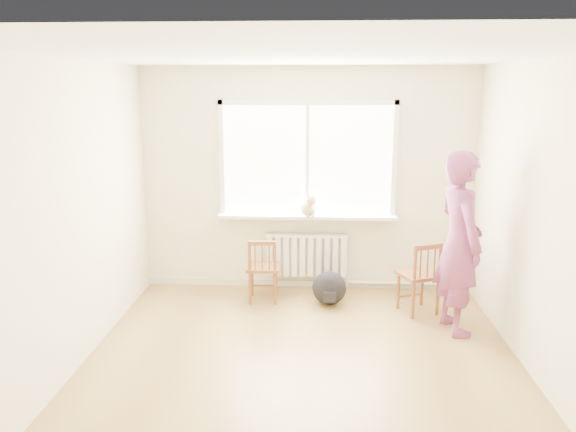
# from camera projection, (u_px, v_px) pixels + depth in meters

# --- Properties ---
(floor) EXTENTS (4.50, 4.50, 0.00)m
(floor) POSITION_uv_depth(u_px,v_px,m) (301.00, 375.00, 4.90)
(floor) COLOR olive
(floor) RESTS_ON ground
(ceiling) EXTENTS (4.50, 4.50, 0.00)m
(ceiling) POSITION_uv_depth(u_px,v_px,m) (303.00, 54.00, 4.29)
(ceiling) COLOR white
(ceiling) RESTS_ON back_wall
(back_wall) EXTENTS (4.00, 0.01, 2.70)m
(back_wall) POSITION_uv_depth(u_px,v_px,m) (307.00, 180.00, 6.78)
(back_wall) COLOR beige
(back_wall) RESTS_ON ground
(window) EXTENTS (2.12, 0.05, 1.42)m
(window) POSITION_uv_depth(u_px,v_px,m) (308.00, 155.00, 6.69)
(window) COLOR white
(window) RESTS_ON back_wall
(windowsill) EXTENTS (2.15, 0.22, 0.04)m
(windowsill) POSITION_uv_depth(u_px,v_px,m) (307.00, 216.00, 6.77)
(windowsill) COLOR white
(windowsill) RESTS_ON back_wall
(radiator) EXTENTS (1.00, 0.12, 0.55)m
(radiator) POSITION_uv_depth(u_px,v_px,m) (307.00, 255.00, 6.90)
(radiator) COLOR white
(radiator) RESTS_ON back_wall
(heating_pipe) EXTENTS (1.40, 0.04, 0.04)m
(heating_pipe) POSITION_uv_depth(u_px,v_px,m) (407.00, 283.00, 6.95)
(heating_pipe) COLOR silver
(heating_pipe) RESTS_ON back_wall
(baseboard) EXTENTS (4.00, 0.03, 0.08)m
(baseboard) POSITION_uv_depth(u_px,v_px,m) (307.00, 283.00, 7.06)
(baseboard) COLOR beige
(baseboard) RESTS_ON ground
(chair_left) EXTENTS (0.39, 0.37, 0.76)m
(chair_left) POSITION_uv_depth(u_px,v_px,m) (263.00, 270.00, 6.50)
(chair_left) COLOR brown
(chair_left) RESTS_ON floor
(chair_right) EXTENTS (0.52, 0.51, 0.82)m
(chair_right) POSITION_uv_depth(u_px,v_px,m) (421.00, 278.00, 6.15)
(chair_right) COLOR brown
(chair_right) RESTS_ON floor
(person) EXTENTS (0.57, 0.75, 1.86)m
(person) POSITION_uv_depth(u_px,v_px,m) (459.00, 243.00, 5.61)
(person) COLOR #C24062
(person) RESTS_ON floor
(cat) EXTENTS (0.27, 0.45, 0.31)m
(cat) POSITION_uv_depth(u_px,v_px,m) (309.00, 206.00, 6.65)
(cat) COLOR beige
(cat) RESTS_ON windowsill
(backpack) EXTENTS (0.45, 0.38, 0.39)m
(backpack) POSITION_uv_depth(u_px,v_px,m) (329.00, 288.00, 6.45)
(backpack) COLOR black
(backpack) RESTS_ON floor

